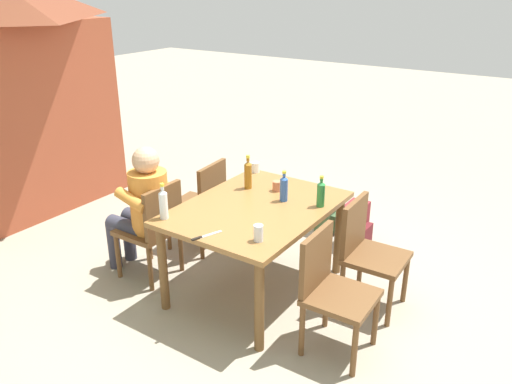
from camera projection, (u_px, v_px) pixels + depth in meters
ground_plane at (256, 288)px, 4.31m from camera, size 24.00×24.00×0.00m
dining_table at (256, 217)px, 4.06m from camera, size 1.41×1.05×0.76m
chair_far_left at (154, 226)px, 4.31m from camera, size 0.44×0.44×0.87m
chair_far_right at (202, 201)px, 4.80m from camera, size 0.48×0.48×0.87m
chair_near_right at (367, 249)px, 3.94m from camera, size 0.45×0.45×0.87m
chair_near_left at (331, 286)px, 3.46m from camera, size 0.45×0.45×0.87m
person_in_white_shirt at (143, 205)px, 4.30m from camera, size 0.47×0.61×1.18m
bottle_amber at (248, 174)px, 4.32m from camera, size 0.06×0.06×0.30m
bottle_clear at (163, 203)px, 3.77m from camera, size 0.06×0.06×0.28m
bottle_blue at (284, 188)px, 4.08m from camera, size 0.06×0.06×0.26m
bottle_green at (321, 193)px, 3.98m from camera, size 0.06×0.06×0.25m
cup_white at (255, 167)px, 4.72m from camera, size 0.08×0.08×0.09m
cup_glass at (258, 233)px, 3.47m from camera, size 0.07×0.07×0.12m
cup_terracotta at (277, 186)px, 4.30m from camera, size 0.08×0.08×0.09m
table_knife at (204, 236)px, 3.54m from camera, size 0.23×0.10×0.01m
backpack_by_near_side at (356, 226)px, 4.95m from camera, size 0.29×0.24×0.43m
backpack_by_far_side at (329, 213)px, 5.25m from camera, size 0.28×0.21×0.40m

